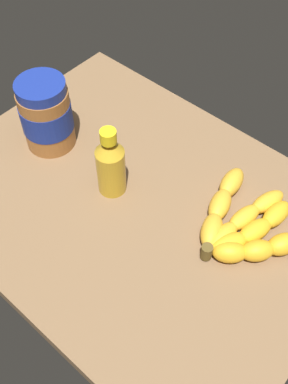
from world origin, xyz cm
name	(u,v)px	position (x,y,z in cm)	size (l,w,h in cm)	color
ground_plane	(137,206)	(0.00, 0.00, -1.55)	(75.74, 56.73, 3.11)	brown
banana_bunch	(242,224)	(-18.27, -7.52, 1.78)	(19.76, 20.87, 3.74)	gold
peanut_butter_jar	(45,116)	(23.63, 0.33, 7.34)	(10.18, 10.18, 15.04)	#9E602D
honey_bottle	(111,164)	(5.65, 0.60, 6.70)	(5.34, 5.34, 15.00)	gold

